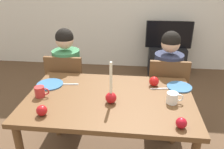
% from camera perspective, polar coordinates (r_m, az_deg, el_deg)
% --- Properties ---
extents(dining_table, '(1.40, 0.90, 0.75)m').
position_cam_1_polar(dining_table, '(1.98, -0.64, -7.75)').
color(dining_table, brown).
rests_on(dining_table, ground).
extents(chair_left, '(0.40, 0.40, 0.90)m').
position_cam_1_polar(chair_left, '(2.69, -10.89, -2.84)').
color(chair_left, brown).
rests_on(chair_left, ground).
extents(chair_right, '(0.40, 0.40, 0.90)m').
position_cam_1_polar(chair_right, '(2.60, 13.19, -4.04)').
color(chair_right, brown).
rests_on(chair_right, ground).
extents(person_left_child, '(0.30, 0.30, 1.17)m').
position_cam_1_polar(person_left_child, '(2.69, -10.79, -1.43)').
color(person_left_child, '#33384C').
rests_on(person_left_child, ground).
extents(person_right_child, '(0.30, 0.30, 1.17)m').
position_cam_1_polar(person_right_child, '(2.60, 13.24, -2.58)').
color(person_right_child, '#33384C').
rests_on(person_right_child, ground).
extents(tv_stand, '(0.64, 0.40, 0.48)m').
position_cam_1_polar(tv_stand, '(4.27, 13.29, 3.46)').
color(tv_stand, black).
rests_on(tv_stand, ground).
extents(tv, '(0.79, 0.05, 0.46)m').
position_cam_1_polar(tv, '(4.13, 13.91, 9.56)').
color(tv, black).
rests_on(tv, tv_stand).
extents(candle_centerpiece, '(0.09, 0.09, 0.35)m').
position_cam_1_polar(candle_centerpiece, '(1.83, -0.26, -5.08)').
color(candle_centerpiece, red).
rests_on(candle_centerpiece, dining_table).
extents(plate_left, '(0.24, 0.24, 0.01)m').
position_cam_1_polar(plate_left, '(2.21, -15.11, -2.37)').
color(plate_left, teal).
rests_on(plate_left, dining_table).
extents(plate_right, '(0.22, 0.22, 0.01)m').
position_cam_1_polar(plate_right, '(2.18, 16.32, -2.95)').
color(plate_right, teal).
rests_on(plate_right, dining_table).
extents(mug_left, '(0.13, 0.08, 0.09)m').
position_cam_1_polar(mug_left, '(2.02, -17.35, -4.06)').
color(mug_left, '#B72D2D').
rests_on(mug_left, dining_table).
extents(mug_right, '(0.13, 0.09, 0.09)m').
position_cam_1_polar(mug_right, '(1.90, 14.77, -5.63)').
color(mug_right, white).
rests_on(mug_right, dining_table).
extents(fork_left, '(0.18, 0.03, 0.01)m').
position_cam_1_polar(fork_left, '(2.18, -10.64, -2.38)').
color(fork_left, silver).
rests_on(fork_left, dining_table).
extents(fork_right, '(0.18, 0.04, 0.01)m').
position_cam_1_polar(fork_right, '(2.11, 11.89, -3.44)').
color(fork_right, silver).
rests_on(fork_right, dining_table).
extents(apple_near_candle, '(0.08, 0.08, 0.08)m').
position_cam_1_polar(apple_near_candle, '(1.77, -16.98, -8.50)').
color(apple_near_candle, '#B31518').
rests_on(apple_near_candle, dining_table).
extents(apple_by_left_plate, '(0.09, 0.09, 0.09)m').
position_cam_1_polar(apple_by_left_plate, '(2.14, 10.35, -1.67)').
color(apple_by_left_plate, red).
rests_on(apple_by_left_plate, dining_table).
extents(apple_by_right_mug, '(0.08, 0.08, 0.08)m').
position_cam_1_polar(apple_by_right_mug, '(1.65, 16.77, -11.42)').
color(apple_by_right_mug, '#AE0F1D').
rests_on(apple_by_right_mug, dining_table).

